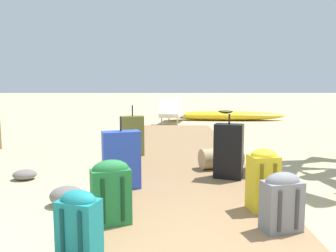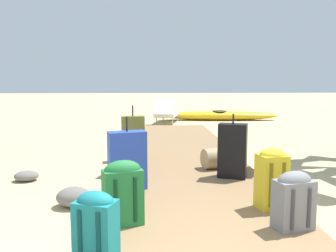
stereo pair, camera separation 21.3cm
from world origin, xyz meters
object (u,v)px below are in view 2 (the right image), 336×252
(backpack_grey, at_px, (294,199))
(lounge_chair, at_px, (167,113))
(backpack_green, at_px, (123,191))
(suitcase_blue, at_px, (127,160))
(backpack_yellow, at_px, (272,177))
(suitcase_black, at_px, (232,151))
(duffel_bag_tan, at_px, (223,158))
(backpack_purple, at_px, (125,150))
(suitcase_olive, at_px, (133,136))
(kayak, at_px, (219,116))
(backpack_teal, at_px, (96,222))

(backpack_grey, height_order, lounge_chair, lounge_chair)
(backpack_green, bearing_deg, suitcase_blue, 91.53)
(suitcase_blue, distance_m, backpack_yellow, 1.63)
(suitcase_black, relative_size, duffel_bag_tan, 1.26)
(backpack_green, bearing_deg, duffel_bag_tan, 57.43)
(backpack_green, height_order, lounge_chair, lounge_chair)
(backpack_purple, distance_m, backpack_yellow, 2.24)
(suitcase_olive, xyz_separation_m, lounge_chair, (0.79, 5.07, -0.08))
(backpack_purple, bearing_deg, kayak, 69.07)
(backpack_grey, relative_size, kayak, 0.13)
(backpack_green, xyz_separation_m, kayak, (2.51, 8.81, -0.23))
(backpack_grey, bearing_deg, suitcase_olive, 115.84)
(backpack_purple, bearing_deg, backpack_teal, -90.82)
(backpack_purple, bearing_deg, suitcase_black, -18.00)
(suitcase_black, distance_m, lounge_chair, 6.56)
(backpack_green, height_order, backpack_teal, backpack_green)
(suitcase_olive, bearing_deg, backpack_teal, -91.62)
(suitcase_olive, height_order, backpack_grey, suitcase_olive)
(suitcase_olive, xyz_separation_m, backpack_green, (0.05, -2.95, -0.03))
(backpack_green, relative_size, suitcase_black, 0.69)
(duffel_bag_tan, bearing_deg, lounge_chair, 95.29)
(backpack_purple, height_order, suitcase_black, suitcase_black)
(suitcase_black, bearing_deg, backpack_purple, 162.00)
(backpack_purple, height_order, backpack_grey, backpack_purple)
(backpack_purple, height_order, backpack_teal, backpack_purple)
(backpack_yellow, relative_size, backpack_teal, 1.26)
(suitcase_blue, xyz_separation_m, backpack_teal, (-0.12, -1.63, -0.09))
(suitcase_olive, distance_m, backpack_green, 2.95)
(suitcase_blue, height_order, backpack_yellow, suitcase_blue)
(backpack_yellow, height_order, kayak, backpack_yellow)
(suitcase_olive, height_order, suitcase_black, suitcase_olive)
(backpack_grey, bearing_deg, lounge_chair, 95.04)
(suitcase_black, bearing_deg, backpack_teal, -125.10)
(duffel_bag_tan, distance_m, kayak, 6.90)
(lounge_chair, bearing_deg, backpack_grey, -84.96)
(backpack_purple, distance_m, duffel_bag_tan, 1.41)
(backpack_teal, bearing_deg, kayak, 74.18)
(suitcase_olive, relative_size, backpack_yellow, 1.39)
(suitcase_blue, relative_size, backpack_green, 1.47)
(suitcase_blue, height_order, backpack_green, suitcase_blue)
(suitcase_blue, bearing_deg, suitcase_olive, 90.72)
(suitcase_olive, bearing_deg, suitcase_black, -47.11)
(backpack_purple, bearing_deg, backpack_green, -86.61)
(backpack_grey, height_order, duffel_bag_tan, backpack_grey)
(backpack_purple, height_order, backpack_yellow, backpack_yellow)
(backpack_green, bearing_deg, kayak, 74.12)
(suitcase_blue, relative_size, backpack_teal, 1.76)
(lounge_chair, bearing_deg, kayak, 23.80)
(backpack_purple, relative_size, duffel_bag_tan, 0.83)
(suitcase_black, height_order, kayak, suitcase_black)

